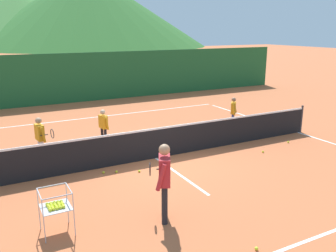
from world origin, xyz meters
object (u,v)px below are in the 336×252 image
(tennis_ball_0, at_px, (103,172))
(tennis_ball_6, at_px, (263,152))
(tennis_ball_3, at_px, (288,142))
(tennis_ball_4, at_px, (116,172))
(student_1, at_px, (103,124))
(tennis_net, at_px, (156,143))
(instructor, at_px, (164,175))
(tennis_ball_5, at_px, (256,248))
(student_2, at_px, (233,110))
(ball_cart, at_px, (56,206))
(student_0, at_px, (40,135))
(tennis_ball_2, at_px, (139,171))

(tennis_ball_0, height_order, tennis_ball_6, same)
(tennis_ball_3, xyz_separation_m, tennis_ball_4, (-6.30, 0.25, 0.00))
(tennis_ball_4, xyz_separation_m, tennis_ball_6, (4.80, -0.63, 0.00))
(student_1, relative_size, tennis_ball_0, 18.66)
(tennis_net, bearing_deg, tennis_ball_6, -19.44)
(instructor, relative_size, tennis_ball_4, 24.65)
(student_1, bearing_deg, tennis_ball_4, -100.75)
(instructor, distance_m, tennis_ball_5, 2.24)
(tennis_ball_3, distance_m, tennis_ball_4, 6.30)
(student_2, relative_size, ball_cart, 1.42)
(student_0, bearing_deg, tennis_ball_0, -53.73)
(tennis_ball_3, bearing_deg, student_0, 164.66)
(tennis_ball_3, distance_m, tennis_ball_5, 6.90)
(tennis_net, xyz_separation_m, student_1, (-1.01, 1.95, 0.26))
(tennis_ball_6, bearing_deg, tennis_ball_5, -133.37)
(student_2, bearing_deg, student_1, 176.39)
(tennis_ball_3, bearing_deg, tennis_ball_0, 176.75)
(ball_cart, bearing_deg, student_0, 84.34)
(student_1, height_order, tennis_ball_3, student_1)
(student_0, bearing_deg, student_2, 1.83)
(instructor, relative_size, tennis_ball_5, 24.65)
(student_1, bearing_deg, tennis_ball_6, -35.84)
(tennis_ball_0, distance_m, tennis_ball_5, 4.96)
(tennis_ball_3, relative_size, tennis_ball_4, 1.00)
(ball_cart, height_order, tennis_ball_6, ball_cart)
(tennis_net, distance_m, tennis_ball_0, 1.93)
(instructor, distance_m, student_0, 5.11)
(tennis_ball_0, bearing_deg, student_1, 71.11)
(student_0, xyz_separation_m, tennis_ball_4, (1.66, -1.93, -0.79))
(tennis_ball_2, xyz_separation_m, tennis_ball_5, (0.41, -4.40, 0.00))
(tennis_ball_6, bearing_deg, tennis_ball_2, 175.07)
(tennis_ball_0, height_order, tennis_ball_4, same)
(student_0, bearing_deg, tennis_ball_5, -68.09)
(student_2, height_order, tennis_ball_5, student_2)
(tennis_ball_0, xyz_separation_m, tennis_ball_4, (0.34, -0.12, 0.00))
(tennis_ball_0, bearing_deg, student_0, 126.27)
(tennis_net, xyz_separation_m, tennis_ball_3, (4.81, -0.80, -0.47))
(tennis_ball_0, bearing_deg, tennis_ball_2, -22.70)
(student_1, distance_m, tennis_ball_3, 6.48)
(tennis_ball_0, relative_size, tennis_ball_5, 1.00)
(ball_cart, bearing_deg, tennis_net, 38.92)
(instructor, xyz_separation_m, student_2, (5.72, 5.06, -0.24))
(tennis_net, xyz_separation_m, tennis_ball_4, (-1.49, -0.54, -0.47))
(instructor, bearing_deg, student_2, 41.52)
(tennis_net, relative_size, student_0, 9.24)
(tennis_ball_0, distance_m, tennis_ball_2, 1.00)
(ball_cart, height_order, tennis_ball_4, ball_cart)
(tennis_net, relative_size, instructor, 7.52)
(tennis_net, height_order, student_0, student_0)
(tennis_ball_3, bearing_deg, tennis_ball_5, -140.34)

